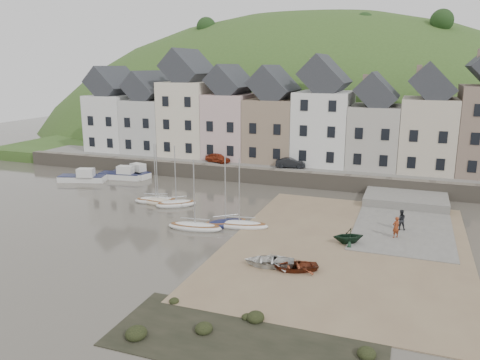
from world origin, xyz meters
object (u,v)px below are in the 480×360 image
at_px(rowboat_green, 348,236).
at_px(rowboat_red, 296,266).
at_px(sailboat_0, 156,200).
at_px(rowboat_white, 269,261).
at_px(car_right, 291,163).
at_px(person_dark, 401,220).
at_px(car_left, 218,158).
at_px(person_red, 396,227).

relative_size(rowboat_green, rowboat_red, 0.79).
distance_m(sailboat_0, rowboat_white, 19.04).
bearing_deg(sailboat_0, car_right, 53.25).
distance_m(sailboat_0, rowboat_red, 20.67).
bearing_deg(person_dark, sailboat_0, -14.60).
xyz_separation_m(person_dark, car_right, (-13.21, 14.40, 1.20)).
distance_m(rowboat_red, car_right, 26.32).
bearing_deg(rowboat_green, car_left, -161.80).
relative_size(person_dark, car_right, 0.49).
bearing_deg(sailboat_0, rowboat_green, -14.04).
bearing_deg(car_right, rowboat_red, -176.32).
relative_size(person_dark, car_left, 0.51).
bearing_deg(car_left, rowboat_red, -129.94).
distance_m(rowboat_green, car_left, 26.97).
bearing_deg(rowboat_white, car_left, -164.69).
bearing_deg(person_dark, rowboat_green, 37.51).
relative_size(rowboat_red, person_red, 1.73).
xyz_separation_m(rowboat_white, person_red, (8.01, 8.69, 0.58)).
bearing_deg(rowboat_red, rowboat_green, 133.12).
bearing_deg(rowboat_green, car_right, 179.71).
distance_m(rowboat_white, person_red, 11.83).
relative_size(rowboat_red, car_right, 0.85).
height_order(rowboat_red, car_right, car_right).
xyz_separation_m(sailboat_0, rowboat_green, (19.98, -5.00, 0.43)).
relative_size(rowboat_red, car_left, 0.89).
distance_m(rowboat_red, car_left, 30.23).
relative_size(rowboat_green, person_red, 1.37).
bearing_deg(person_red, person_dark, -139.70).
bearing_deg(rowboat_red, person_dark, 125.80).
bearing_deg(car_left, person_red, -109.17).
bearing_deg(person_red, car_right, -93.82).
xyz_separation_m(rowboat_green, car_right, (-9.49, 19.04, 1.50)).
relative_size(rowboat_green, person_dark, 1.38).
distance_m(person_red, person_dark, 2.17).
distance_m(sailboat_0, car_left, 14.21).
xyz_separation_m(rowboat_white, person_dark, (8.31, 10.84, 0.57)).
xyz_separation_m(rowboat_red, car_right, (-6.82, 25.36, 1.82)).
distance_m(rowboat_green, rowboat_red, 6.87).
distance_m(rowboat_green, car_right, 21.33).
bearing_deg(person_dark, person_red, 68.33).
bearing_deg(person_dark, car_right, -61.21).
height_order(rowboat_red, car_left, car_left).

